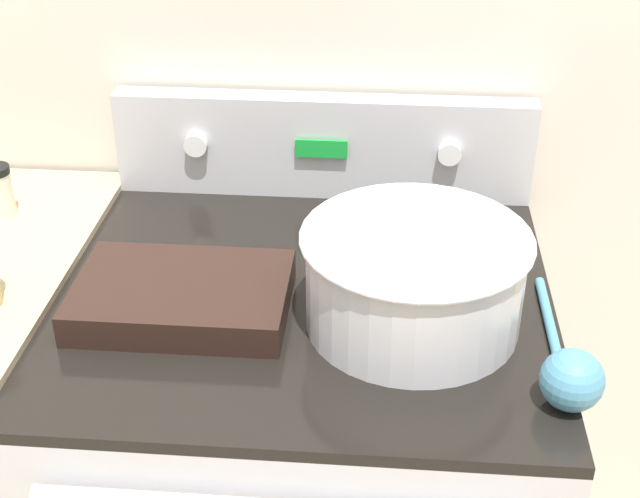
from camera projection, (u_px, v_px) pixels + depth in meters
name	position (u px, v px, depth m)	size (l,w,h in m)	color
kitchen_wall	(326.00, 22.00, 1.51)	(8.00, 0.05, 2.50)	beige
control_panel	(323.00, 146.00, 1.57)	(0.73, 0.07, 0.18)	#BCBCC1
mixing_bowl	(414.00, 274.00, 1.22)	(0.32, 0.32, 0.14)	silver
casserole_dish	(182.00, 294.00, 1.27)	(0.30, 0.21, 0.05)	black
ladle	(570.00, 375.00, 1.10)	(0.08, 0.32, 0.08)	teal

